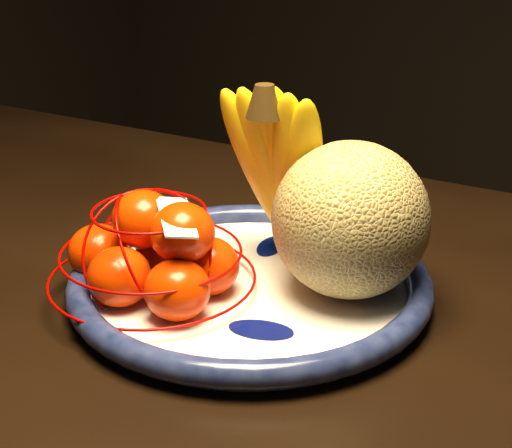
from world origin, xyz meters
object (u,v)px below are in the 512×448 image
Objects in this scene: banana_bunch at (282,165)px; fruit_bowl at (250,283)px; mandarin_bag at (155,255)px; dining_table at (76,353)px; cantaloupe at (350,220)px.

fruit_bowl is at bearing -91.42° from banana_bunch.
banana_bunch is at bearing 64.60° from mandarin_bag.
mandarin_bag reaches higher than dining_table.
fruit_bowl is 0.11m from cantaloupe.
mandarin_bag is at bearing -145.70° from cantaloupe.
fruit_bowl is 0.09m from mandarin_bag.
banana_bunch is at bearing 164.93° from cantaloupe.
fruit_bowl is at bearing 44.28° from mandarin_bag.
mandarin_bag is at bearing 4.03° from dining_table.
cantaloupe is at bearing 34.30° from mandarin_bag.
banana_bunch reaches higher than dining_table.
banana_bunch is 0.15m from mandarin_bag.
cantaloupe reaches higher than fruit_bowl.
banana_bunch reaches higher than mandarin_bag.
dining_table is 0.20m from fruit_bowl.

